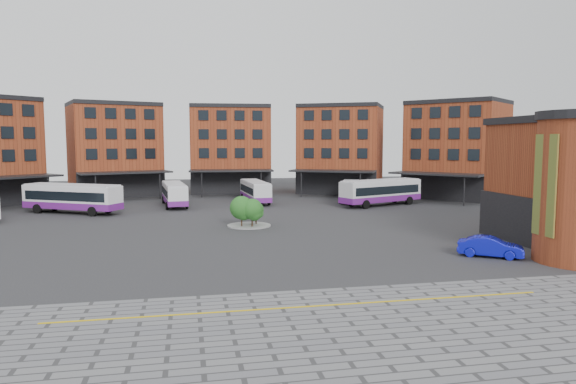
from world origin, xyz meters
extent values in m
plane|color=#28282B|center=(0.00, 0.00, 0.00)|extent=(160.00, 160.00, 0.00)
cube|color=slate|center=(2.00, -22.00, 0.01)|extent=(50.00, 22.00, 0.02)
cube|color=gold|center=(2.00, -14.00, 0.03)|extent=(26.00, 0.15, 0.02)
cube|color=black|center=(-26.63, 31.58, 4.00)|extent=(12.61, 11.97, 0.25)
cylinder|color=black|center=(-22.05, 33.28, 2.00)|extent=(0.20, 0.20, 4.00)
cube|color=brown|center=(-15.30, 46.44, 7.00)|extent=(15.55, 13.69, 14.00)
cube|color=black|center=(-13.72, 41.85, 2.00)|extent=(12.45, 4.71, 4.00)
cube|color=black|center=(-15.30, 46.44, 14.30)|extent=(15.65, 13.97, 0.60)
cube|color=black|center=(-13.66, 41.66, 9.20)|extent=(10.87, 3.87, 8.00)
cube|color=black|center=(-12.96, 39.63, 4.00)|extent=(13.72, 8.39, 0.25)
cylinder|color=black|center=(-16.67, 36.45, 2.00)|extent=(0.20, 0.20, 4.00)
cylinder|color=black|center=(-8.07, 39.41, 2.00)|extent=(0.20, 0.20, 4.00)
cube|color=brown|center=(3.28, 48.89, 7.00)|extent=(13.67, 10.88, 14.00)
cube|color=black|center=(2.94, 44.05, 2.00)|extent=(13.00, 1.41, 4.00)
cube|color=black|center=(3.28, 48.89, 14.30)|extent=(13.69, 11.18, 0.60)
cube|color=black|center=(2.93, 43.85, 9.20)|extent=(11.42, 0.95, 8.00)
cube|color=black|center=(2.78, 41.70, 4.00)|extent=(13.28, 5.30, 0.25)
cylinder|color=black|center=(-1.89, 40.22, 2.00)|extent=(0.20, 0.20, 4.00)
cylinder|color=black|center=(7.19, 39.59, 2.00)|extent=(0.20, 0.20, 4.00)
cube|color=brown|center=(21.34, 43.88, 7.00)|extent=(16.12, 14.81, 14.00)
cube|color=black|center=(19.14, 39.56, 2.00)|extent=(11.81, 6.35, 4.00)
cube|color=black|center=(21.34, 43.88, 14.30)|extent=(16.26, 15.08, 0.60)
cube|color=black|center=(19.04, 39.38, 9.20)|extent=(10.26, 5.33, 8.00)
cube|color=black|center=(18.07, 37.46, 4.00)|extent=(13.58, 9.82, 0.25)
cylinder|color=black|center=(13.20, 37.92, 2.00)|extent=(0.20, 0.20, 4.00)
cylinder|color=black|center=(21.31, 33.79, 2.00)|extent=(0.20, 0.20, 4.00)
cube|color=brown|center=(36.00, 32.21, 7.00)|extent=(16.02, 16.39, 14.00)
cube|color=black|center=(32.29, 29.09, 2.00)|extent=(8.74, 10.28, 4.00)
cube|color=black|center=(36.00, 32.21, 14.30)|extent=(16.25, 16.58, 0.60)
cube|color=black|center=(32.14, 28.96, 9.20)|extent=(7.47, 8.86, 8.00)
cube|color=black|center=(30.49, 27.58, 4.00)|extent=(11.73, 12.79, 0.25)
cylinder|color=black|center=(26.19, 29.91, 2.00)|extent=(0.20, 0.20, 4.00)
cylinder|color=black|center=(32.03, 22.94, 2.00)|extent=(0.20, 0.20, 4.00)
cube|color=black|center=(22.90, -2.00, 2.00)|extent=(0.40, 12.00, 4.00)
cube|color=#BA4915|center=(20.10, -8.00, 5.50)|extent=(0.12, 2.20, 7.00)
cylinder|color=gray|center=(2.00, 12.00, 0.06)|extent=(4.40, 4.40, 0.12)
cylinder|color=#332114|center=(1.20, 11.40, 0.70)|extent=(0.14, 0.14, 1.40)
sphere|color=#1B531D|center=(1.20, 11.40, 1.97)|extent=(2.34, 2.34, 2.34)
sphere|color=#1B531D|center=(1.40, 11.25, 1.54)|extent=(1.63, 1.63, 1.63)
cylinder|color=#332114|center=(2.80, 12.60, 0.56)|extent=(0.14, 0.14, 1.13)
sphere|color=#1B531D|center=(2.80, 12.60, 1.58)|extent=(1.59, 1.59, 1.59)
sphere|color=#1B531D|center=(3.00, 12.45, 1.24)|extent=(1.11, 1.11, 1.11)
cylinder|color=#332114|center=(2.20, 11.00, 0.66)|extent=(0.14, 0.14, 1.32)
sphere|color=#1B531D|center=(2.20, 11.00, 1.84)|extent=(2.11, 2.11, 2.11)
sphere|color=#1B531D|center=(2.40, 10.85, 1.45)|extent=(1.48, 1.48, 1.48)
cube|color=white|center=(-17.51, 25.36, 1.99)|extent=(12.10, 8.47, 2.74)
cube|color=black|center=(-17.51, 25.36, 2.18)|extent=(11.27, 8.04, 1.06)
cube|color=silver|center=(-17.51, 25.36, 3.41)|extent=(11.61, 8.13, 0.13)
cube|color=black|center=(-22.79, 28.33, 2.24)|extent=(1.27, 2.13, 1.23)
cube|color=#691C81|center=(-17.51, 25.36, 1.01)|extent=(12.15, 8.53, 0.78)
cylinder|color=black|center=(-21.63, 26.07, 0.56)|extent=(1.14, 0.84, 1.12)
cylinder|color=black|center=(-20.26, 28.51, 0.56)|extent=(1.14, 0.84, 1.12)
cylinder|color=black|center=(-14.77, 22.21, 0.56)|extent=(1.14, 0.84, 1.12)
cylinder|color=black|center=(-13.40, 24.65, 0.56)|extent=(1.14, 0.84, 1.12)
cube|color=white|center=(-5.76, 30.18, 1.74)|extent=(3.63, 10.99, 2.40)
cube|color=black|center=(-5.76, 30.18, 1.91)|extent=(3.59, 10.14, 0.93)
cube|color=silver|center=(-5.76, 30.18, 2.99)|extent=(3.48, 10.55, 0.12)
cube|color=black|center=(-6.35, 35.43, 1.96)|extent=(2.08, 0.35, 1.08)
cube|color=#691C81|center=(-5.76, 30.18, 0.88)|extent=(3.67, 11.03, 0.69)
cylinder|color=black|center=(-7.36, 33.47, 0.49)|extent=(0.40, 1.01, 0.98)
cylinder|color=black|center=(-4.93, 33.74, 0.49)|extent=(0.40, 1.01, 0.98)
cylinder|color=black|center=(-6.60, 26.61, 0.49)|extent=(0.40, 1.01, 0.98)
cylinder|color=black|center=(-4.16, 26.88, 0.49)|extent=(0.40, 1.01, 0.98)
cube|color=silver|center=(5.26, 32.01, 1.72)|extent=(3.10, 10.82, 2.38)
cube|color=black|center=(5.26, 32.01, 1.89)|extent=(3.11, 9.97, 0.92)
cube|color=silver|center=(5.26, 32.01, 2.96)|extent=(2.98, 10.39, 0.12)
cube|color=black|center=(4.92, 37.24, 1.94)|extent=(2.07, 0.25, 1.07)
cube|color=#691C81|center=(5.26, 32.01, 0.87)|extent=(3.14, 10.86, 0.68)
cylinder|color=black|center=(3.83, 35.35, 0.49)|extent=(0.35, 0.99, 0.97)
cylinder|color=black|center=(6.25, 35.50, 0.49)|extent=(0.35, 0.99, 0.97)
cylinder|color=black|center=(4.26, 28.52, 0.49)|extent=(0.35, 0.99, 0.97)
cylinder|color=black|center=(6.68, 28.67, 0.49)|extent=(0.35, 0.99, 0.97)
cube|color=white|center=(18.74, 30.80, 1.62)|extent=(5.76, 10.18, 2.24)
cube|color=black|center=(18.74, 30.80, 1.78)|extent=(5.52, 9.46, 0.87)
cube|color=silver|center=(18.74, 30.80, 2.78)|extent=(5.52, 9.78, 0.11)
cube|color=black|center=(20.52, 35.39, 1.82)|extent=(1.85, 0.81, 1.00)
cube|color=#691C81|center=(18.74, 30.80, 0.82)|extent=(5.81, 10.23, 0.64)
cylinder|color=black|center=(18.84, 34.21, 0.46)|extent=(0.59, 0.95, 0.91)
cylinder|color=black|center=(20.96, 33.38, 0.46)|extent=(0.59, 0.95, 0.91)
cylinder|color=black|center=(16.51, 28.22, 0.46)|extent=(0.59, 0.95, 0.91)
cylinder|color=black|center=(18.64, 27.39, 0.46)|extent=(0.59, 0.95, 0.91)
cube|color=silver|center=(21.30, 25.36, 1.98)|extent=(12.40, 7.27, 2.73)
cube|color=black|center=(21.30, 25.36, 2.18)|extent=(11.52, 6.95, 1.06)
cube|color=silver|center=(21.30, 25.36, 3.40)|extent=(11.91, 6.98, 0.13)
cube|color=black|center=(26.88, 27.68, 2.23)|extent=(1.02, 2.24, 1.23)
cube|color=#691C81|center=(21.30, 25.36, 1.00)|extent=(12.45, 7.33, 0.78)
cylinder|color=black|center=(24.39, 28.16, 0.56)|extent=(1.16, 0.74, 1.12)
cylinder|color=black|center=(25.46, 25.58, 0.56)|extent=(1.16, 0.74, 1.12)
cylinder|color=black|center=(17.14, 25.15, 0.56)|extent=(1.16, 0.74, 1.12)
cylinder|color=black|center=(18.21, 22.57, 0.56)|extent=(1.16, 0.74, 1.12)
imported|color=#0E12B9|center=(17.86, -5.33, 0.76)|extent=(4.71, 3.89, 1.51)
camera|label=1|loc=(-4.01, -39.03, 8.47)|focal=32.00mm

